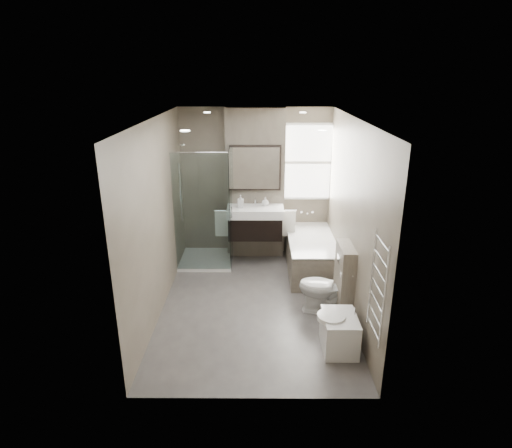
{
  "coord_description": "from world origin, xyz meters",
  "views": [
    {
      "loc": [
        0.05,
        -5.41,
        3.17
      ],
      "look_at": [
        0.02,
        0.15,
        1.16
      ],
      "focal_mm": 30.0,
      "sensor_mm": 36.0,
      "label": 1
    }
  ],
  "objects_px": {
    "vanity": "(255,222)",
    "bidet": "(339,332)",
    "toilet": "(326,288)",
    "bathtub": "(311,253)"
  },
  "relations": [
    {
      "from": "toilet",
      "to": "bidet",
      "type": "height_order",
      "value": "toilet"
    },
    {
      "from": "toilet",
      "to": "bidet",
      "type": "distance_m",
      "value": 0.84
    },
    {
      "from": "vanity",
      "to": "toilet",
      "type": "distance_m",
      "value": 1.95
    },
    {
      "from": "vanity",
      "to": "bathtub",
      "type": "xyz_separation_m",
      "value": [
        0.92,
        -0.33,
        -0.43
      ]
    },
    {
      "from": "vanity",
      "to": "bidet",
      "type": "bearing_deg",
      "value": -67.77
    },
    {
      "from": "bathtub",
      "to": "bidet",
      "type": "xyz_separation_m",
      "value": [
        0.09,
        -2.15,
        -0.08
      ]
    },
    {
      "from": "vanity",
      "to": "toilet",
      "type": "height_order",
      "value": "vanity"
    },
    {
      "from": "vanity",
      "to": "bathtub",
      "type": "relative_size",
      "value": 0.59
    },
    {
      "from": "toilet",
      "to": "bidet",
      "type": "xyz_separation_m",
      "value": [
        0.04,
        -0.83,
        -0.14
      ]
    },
    {
      "from": "vanity",
      "to": "bidet",
      "type": "xyz_separation_m",
      "value": [
        1.01,
        -2.48,
        -0.51
      ]
    }
  ]
}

